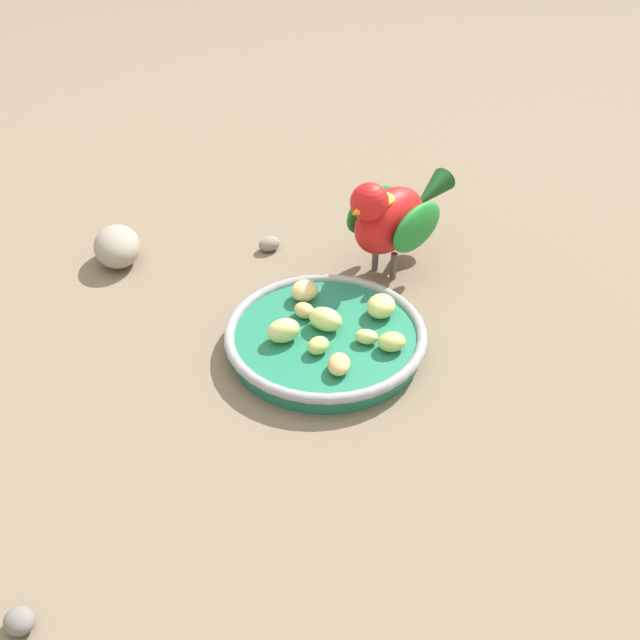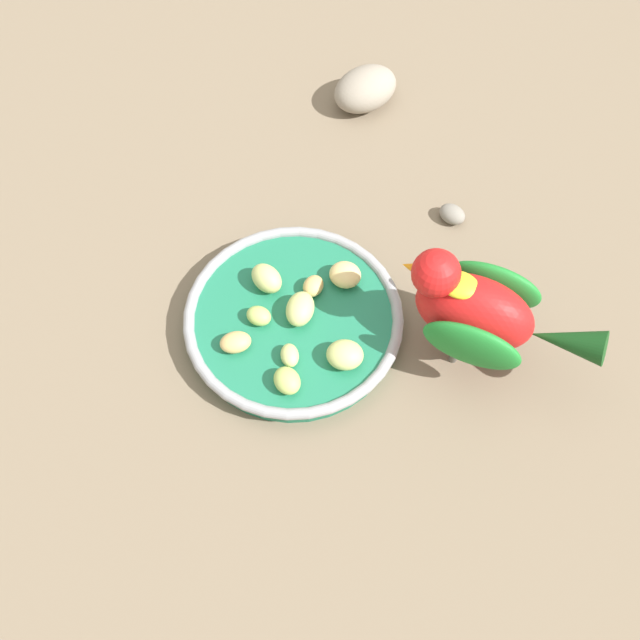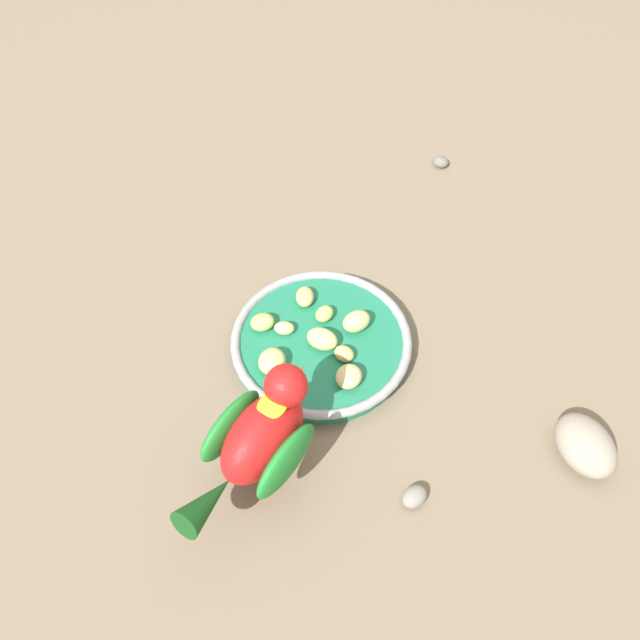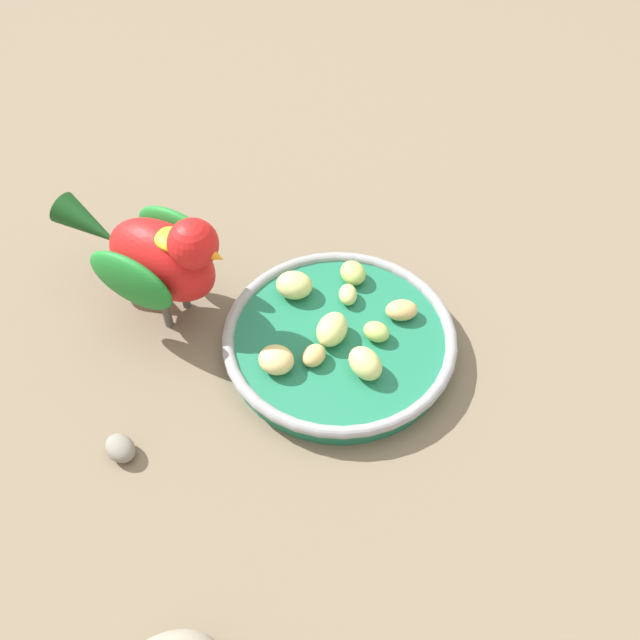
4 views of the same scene
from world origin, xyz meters
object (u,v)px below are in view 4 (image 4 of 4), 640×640
(feeding_bowl, at_px, (339,341))
(apple_piece_0, at_px, (376,332))
(apple_piece_3, at_px, (276,360))
(apple_piece_7, at_px, (294,285))
(apple_piece_4, at_px, (353,273))
(apple_piece_1, at_px, (365,363))
(apple_piece_2, at_px, (331,326))
(parrot, at_px, (158,255))
(apple_piece_8, at_px, (314,355))
(pebble_1, at_px, (120,448))
(apple_piece_5, at_px, (348,295))
(apple_piece_6, at_px, (401,310))

(feeding_bowl, xyz_separation_m, apple_piece_0, (0.03, -0.01, 0.02))
(apple_piece_3, bearing_deg, feeding_bowl, 19.73)
(apple_piece_3, xyz_separation_m, apple_piece_7, (0.03, 0.09, 0.00))
(apple_piece_0, relative_size, apple_piece_4, 0.86)
(apple_piece_0, bearing_deg, apple_piece_7, 131.88)
(apple_piece_7, bearing_deg, apple_piece_3, -111.09)
(feeding_bowl, relative_size, apple_piece_1, 6.13)
(apple_piece_2, relative_size, apple_piece_4, 1.30)
(apple_piece_2, xyz_separation_m, parrot, (-0.15, 0.08, 0.05))
(apple_piece_7, bearing_deg, feeding_bowl, -63.72)
(apple_piece_8, xyz_separation_m, pebble_1, (-0.18, -0.05, -0.02))
(apple_piece_2, height_order, apple_piece_3, apple_piece_2)
(apple_piece_0, relative_size, apple_piece_3, 0.77)
(apple_piece_1, xyz_separation_m, apple_piece_3, (-0.08, 0.02, -0.00))
(apple_piece_4, distance_m, apple_piece_5, 0.03)
(apple_piece_5, height_order, apple_piece_6, apple_piece_6)
(apple_piece_5, relative_size, pebble_1, 0.83)
(apple_piece_8, height_order, parrot, parrot)
(apple_piece_6, relative_size, pebble_1, 1.03)
(apple_piece_1, relative_size, apple_piece_4, 1.22)
(apple_piece_8, distance_m, parrot, 0.18)
(apple_piece_1, xyz_separation_m, apple_piece_5, (0.01, 0.09, -0.01))
(apple_piece_3, relative_size, parrot, 0.20)
(apple_piece_2, relative_size, apple_piece_3, 1.18)
(apple_piece_5, height_order, pebble_1, apple_piece_5)
(apple_piece_2, relative_size, apple_piece_6, 1.24)
(feeding_bowl, relative_size, parrot, 1.33)
(apple_piece_3, height_order, apple_piece_7, apple_piece_7)
(apple_piece_1, relative_size, apple_piece_2, 0.94)
(apple_piece_2, relative_size, pebble_1, 1.28)
(apple_piece_6, relative_size, apple_piece_7, 0.86)
(apple_piece_2, height_order, parrot, parrot)
(apple_piece_1, distance_m, apple_piece_5, 0.09)
(parrot, xyz_separation_m, pebble_1, (-0.06, -0.16, -0.07))
(apple_piece_4, xyz_separation_m, apple_piece_6, (0.03, -0.06, -0.00))
(apple_piece_7, distance_m, apple_piece_8, 0.09)
(apple_piece_1, distance_m, apple_piece_2, 0.05)
(apple_piece_3, bearing_deg, apple_piece_8, -0.38)
(apple_piece_0, height_order, apple_piece_6, same)
(parrot, bearing_deg, apple_piece_4, 37.51)
(apple_piece_2, relative_size, apple_piece_8, 1.54)
(apple_piece_4, height_order, apple_piece_8, apple_piece_4)
(apple_piece_6, xyz_separation_m, pebble_1, (-0.28, -0.08, -0.02))
(apple_piece_0, bearing_deg, apple_piece_1, -119.22)
(apple_piece_3, height_order, apple_piece_4, apple_piece_3)
(feeding_bowl, xyz_separation_m, parrot, (-0.16, 0.09, 0.07))
(apple_piece_8, bearing_deg, apple_piece_1, -27.49)
(apple_piece_8, xyz_separation_m, parrot, (-0.13, 0.11, 0.05))
(apple_piece_0, relative_size, apple_piece_8, 1.02)
(apple_piece_3, relative_size, pebble_1, 1.09)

